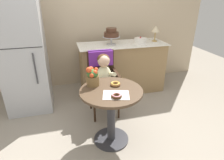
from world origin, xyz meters
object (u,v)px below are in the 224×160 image
wicker_chair (102,73)px  donut_front (116,96)px  donut_mid (115,84)px  round_layer_cake (140,40)px  refrigerator (24,57)px  tiered_cake_stand (111,34)px  table_lamp (156,29)px  cafe_table (111,106)px  seated_child (104,75)px  flower_vase (92,76)px

wicker_chair → donut_front: 0.89m
donut_mid → round_layer_cake: (0.80, 1.17, 0.20)m
wicker_chair → refrigerator: size_ratio=0.56×
wicker_chair → round_layer_cake: bearing=38.0°
tiered_cake_stand → table_lamp: (0.83, 0.02, 0.03)m
wicker_chair → donut_front: bearing=-89.0°
cafe_table → round_layer_cake: bearing=55.6°
donut_front → tiered_cake_stand: bearing=77.2°
cafe_table → seated_child: seated_child is taller
wicker_chair → refrigerator: 1.18m
wicker_chair → flower_vase: bearing=-109.8°
cafe_table → table_lamp: bearing=48.3°
donut_mid → refrigerator: bearing=138.4°
cafe_table → donut_front: size_ratio=6.24×
flower_vase → round_layer_cake: 1.53m
cafe_table → wicker_chair: size_ratio=0.75×
table_lamp → wicker_chair: bearing=-151.2°
donut_mid → refrigerator: refrigerator is taller
donut_front → flower_vase: 0.41m
seated_child → donut_mid: size_ratio=6.07×
seated_child → donut_mid: bearing=-85.9°
wicker_chair → refrigerator: (-1.10, 0.40, 0.21)m
wicker_chair → seated_child: seated_child is taller
wicker_chair → seated_child: bearing=-86.7°
seated_child → donut_front: size_ratio=6.30×
flower_vase → round_layer_cake: (1.05, 1.10, 0.11)m
cafe_table → donut_front: donut_front is taller
seated_child → table_lamp: bearing=34.5°
seated_child → table_lamp: 1.44m
refrigerator → cafe_table: bearing=-46.3°
wicker_chair → table_lamp: size_ratio=3.35×
donut_mid → refrigerator: 1.51m
wicker_chair → round_layer_cake: round_layer_cake is taller
flower_vase → tiered_cake_stand: bearing=65.0°
tiered_cake_stand → table_lamp: 0.83m
cafe_table → flower_vase: size_ratio=2.96×
cafe_table → tiered_cake_stand: 1.46m
donut_mid → tiered_cake_stand: 1.28m
wicker_chair → donut_mid: size_ratio=7.97×
donut_mid → tiered_cake_stand: tiered_cake_stand is taller
wicker_chair → tiered_cake_stand: 0.80m
donut_front → seated_child: bearing=87.2°
table_lamp → donut_mid: bearing=-131.9°
cafe_table → wicker_chair: wicker_chair is taller
cafe_table → refrigerator: bearing=133.7°
donut_mid → wicker_chair: bearing=93.0°
donut_front → donut_mid: 0.29m
seated_child → table_lamp: (1.13, 0.78, 0.44)m
cafe_table → table_lamp: 1.87m
donut_front → flower_vase: size_ratio=0.47×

